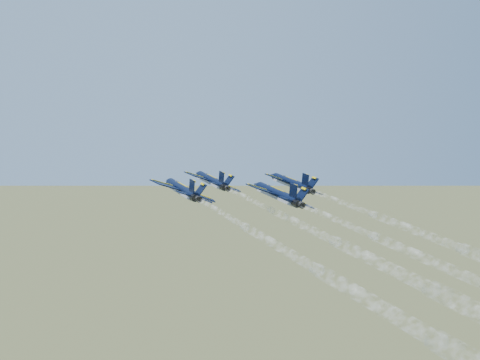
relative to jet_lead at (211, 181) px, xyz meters
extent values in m
cylinder|color=black|center=(0.11, -0.32, 0.03)|extent=(5.83, 13.21, 2.17)
cone|color=black|center=(-2.14, 7.21, 0.03)|extent=(2.81, 3.09, 2.17)
ellipsoid|color=black|center=(-0.67, 2.96, 0.55)|extent=(1.82, 2.62, 1.10)
cube|color=gray|center=(-0.11, -0.38, -0.57)|extent=(4.85, 11.74, 0.94)
cube|color=black|center=(-2.72, -1.99, 1.11)|extent=(6.29, 5.70, 2.17)
cube|color=#DEC10B|center=(-3.17, -0.37, 1.21)|extent=(4.56, 3.30, 2.14)
cube|color=black|center=(3.33, -0.18, -1.23)|extent=(5.52, 3.30, 2.17)
cube|color=#DEC10B|center=(2.88, 1.44, -1.14)|extent=(5.31, 0.48, 2.14)
cube|color=black|center=(0.03, -6.89, 0.76)|extent=(2.91, 2.78, 1.03)
cube|color=black|center=(3.77, -5.77, -0.69)|extent=(2.60, 1.81, 1.03)
cube|color=black|center=(1.41, -5.75, 1.63)|extent=(0.88, 2.16, 2.58)
cube|color=black|center=(2.92, -5.30, 1.04)|extent=(2.27, 2.58, 2.12)
cylinder|color=black|center=(1.67, -7.12, 0.10)|extent=(1.68, 1.54, 1.40)
cylinder|color=black|center=(2.47, -6.88, -0.21)|extent=(1.68, 1.54, 1.40)
cylinder|color=black|center=(-7.14, -15.14, 0.03)|extent=(5.83, 13.21, 2.17)
cone|color=black|center=(-9.39, -7.61, 0.03)|extent=(2.81, 3.09, 2.17)
ellipsoid|color=black|center=(-7.92, -11.86, 0.55)|extent=(1.82, 2.62, 1.10)
cube|color=gray|center=(-7.35, -15.20, -0.57)|extent=(4.85, 11.74, 0.94)
cube|color=black|center=(-9.97, -16.81, 1.11)|extent=(6.29, 5.70, 2.17)
cube|color=#DEC10B|center=(-10.42, -15.19, 1.21)|extent=(4.56, 3.30, 2.14)
cube|color=black|center=(-3.92, -15.01, -1.23)|extent=(5.52, 3.30, 2.17)
cube|color=#DEC10B|center=(-4.37, -13.38, -1.14)|extent=(5.31, 0.48, 2.14)
cube|color=black|center=(-7.22, -21.71, 0.76)|extent=(2.91, 2.78, 1.03)
cube|color=black|center=(-3.48, -20.59, -0.69)|extent=(2.60, 1.81, 1.03)
cube|color=black|center=(-5.84, -20.57, 1.63)|extent=(0.88, 2.16, 2.58)
cube|color=black|center=(-4.33, -20.12, 1.04)|extent=(2.27, 2.58, 2.12)
cylinder|color=black|center=(-5.58, -21.94, 0.10)|extent=(1.68, 1.54, 1.40)
cylinder|color=black|center=(-4.78, -21.71, -0.21)|extent=(1.68, 1.54, 1.40)
cylinder|color=black|center=(15.22, -7.77, 0.03)|extent=(5.83, 13.21, 2.17)
cone|color=black|center=(12.98, -0.24, 0.03)|extent=(2.81, 3.09, 2.17)
ellipsoid|color=black|center=(14.44, -4.49, 0.55)|extent=(1.82, 2.62, 1.10)
cube|color=gray|center=(15.01, -7.83, -0.57)|extent=(4.85, 11.74, 0.94)
cube|color=black|center=(12.39, -9.44, 1.11)|extent=(6.29, 5.70, 2.17)
cube|color=#DEC10B|center=(11.94, -7.82, 1.21)|extent=(4.56, 3.30, 2.14)
cube|color=black|center=(18.44, -7.64, -1.23)|extent=(5.52, 3.30, 2.17)
cube|color=#DEC10B|center=(17.99, -6.01, -1.14)|extent=(5.31, 0.48, 2.14)
cube|color=black|center=(15.15, -14.34, 0.76)|extent=(2.91, 2.78, 1.03)
cube|color=black|center=(18.88, -13.22, -0.69)|extent=(2.60, 1.81, 1.03)
cube|color=black|center=(16.52, -13.20, 1.63)|extent=(0.88, 2.16, 2.58)
cube|color=black|center=(18.04, -12.75, 1.04)|extent=(2.27, 2.58, 2.12)
cylinder|color=black|center=(16.78, -14.57, 0.10)|extent=(1.68, 1.54, 1.40)
cylinder|color=black|center=(17.58, -14.34, -0.21)|extent=(1.68, 1.54, 1.40)
cylinder|color=black|center=(8.31, -24.86, 0.03)|extent=(5.83, 13.21, 2.17)
cone|color=black|center=(6.06, -17.33, 0.03)|extent=(2.81, 3.09, 2.17)
ellipsoid|color=black|center=(7.52, -21.57, 0.55)|extent=(1.82, 2.62, 1.10)
cube|color=gray|center=(8.09, -24.92, -0.57)|extent=(4.85, 11.74, 0.94)
cube|color=black|center=(5.47, -26.53, 1.11)|extent=(6.29, 5.70, 2.17)
cube|color=#DEC10B|center=(5.02, -24.90, 1.21)|extent=(4.56, 3.30, 2.14)
cube|color=black|center=(11.53, -24.72, -1.23)|extent=(5.52, 3.30, 2.17)
cube|color=#DEC10B|center=(11.08, -23.10, -1.14)|extent=(5.31, 0.48, 2.14)
cube|color=black|center=(8.23, -31.42, 0.76)|extent=(2.91, 2.78, 1.03)
cube|color=black|center=(11.97, -30.31, -0.69)|extent=(2.60, 1.81, 1.03)
cube|color=black|center=(9.61, -30.29, 1.63)|extent=(0.88, 2.16, 2.58)
cube|color=black|center=(11.12, -29.84, 1.04)|extent=(2.27, 2.58, 2.12)
cylinder|color=black|center=(9.86, -31.66, 0.10)|extent=(1.68, 1.54, 1.40)
cylinder|color=black|center=(10.66, -31.42, -0.21)|extent=(1.68, 1.54, 1.40)
cylinder|color=white|center=(4.89, -16.34, 0.03)|extent=(6.88, 19.72, 1.15)
cylinder|color=white|center=(10.34, -34.63, 0.03)|extent=(7.30, 19.84, 1.58)
cylinder|color=white|center=(15.80, -52.92, 0.03)|extent=(7.79, 19.99, 2.09)
cylinder|color=white|center=(-2.36, -31.16, 0.03)|extent=(6.88, 19.72, 1.15)
cylinder|color=white|center=(3.10, -49.45, 0.03)|extent=(7.30, 19.84, 1.58)
cylinder|color=white|center=(8.55, -67.75, 0.03)|extent=(7.79, 19.99, 2.09)
cylinder|color=white|center=(20.00, -23.79, 0.03)|extent=(6.88, 19.72, 1.15)
cylinder|color=white|center=(25.46, -42.08, 0.03)|extent=(7.30, 19.84, 1.58)
cylinder|color=white|center=(13.08, -40.87, 0.03)|extent=(6.88, 19.72, 1.15)
cylinder|color=white|center=(18.54, -59.17, 0.03)|extent=(7.30, 19.84, 1.58)
camera|label=1|loc=(-15.31, -123.52, 12.75)|focal=45.00mm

